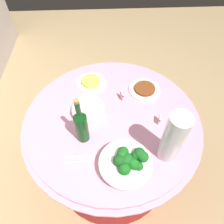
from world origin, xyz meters
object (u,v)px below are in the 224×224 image
serving_tongs (77,159)px  broccoli_bowl (127,163)px  label_placard_mid (160,119)px  food_plate_stir_fry (145,89)px  food_plate_fried_egg (91,82)px  label_placard_front (122,96)px  wine_bottle (81,125)px  decorative_fruit_vase (172,140)px  plate_stack (89,111)px

serving_tongs → broccoli_bowl: bearing=-101.5°
broccoli_bowl → label_placard_mid: size_ratio=5.09×
food_plate_stir_fry → label_placard_mid: bearing=-169.7°
food_plate_stir_fry → food_plate_fried_egg: (0.09, 0.38, 0.00)m
label_placard_front → label_placard_mid: bearing=-133.8°
wine_bottle → label_placard_mid: (0.09, -0.47, -0.10)m
broccoli_bowl → serving_tongs: bearing=78.5°
broccoli_bowl → wine_bottle: 0.32m
food_plate_stir_fry → label_placard_mid: (-0.28, -0.05, 0.02)m
decorative_fruit_vase → serving_tongs: 0.52m
serving_tongs → label_placard_front: size_ratio=3.04×
plate_stack → decorative_fruit_vase: size_ratio=0.62×
serving_tongs → decorative_fruit_vase: bearing=-88.9°
wine_bottle → label_placard_front: bearing=-40.1°
broccoli_bowl → label_placard_front: bearing=-1.6°
food_plate_stir_fry → label_placard_mid: label_placard_mid is taller
plate_stack → label_placard_mid: (-0.09, -0.44, 0.01)m
broccoli_bowl → plate_stack: 0.43m
wine_bottle → decorative_fruit_vase: decorative_fruit_vase is taller
label_placard_front → label_placard_mid: 0.30m
food_plate_fried_egg → label_placard_front: (-0.16, -0.21, 0.02)m
plate_stack → food_plate_fried_egg: plate_stack is taller
decorative_fruit_vase → label_placard_mid: bearing=0.2°
label_placard_mid → wine_bottle: bearing=100.9°
wine_bottle → label_placard_front: size_ratio=6.11×
serving_tongs → wine_bottle: bearing=-13.0°
plate_stack → decorative_fruit_vase: bearing=-125.3°
food_plate_stir_fry → food_plate_fried_egg: bearing=76.7°
serving_tongs → food_plate_fried_egg: bearing=-6.7°
food_plate_fried_egg → wine_bottle: bearing=175.3°
wine_bottle → serving_tongs: size_ratio=2.01×
plate_stack → serving_tongs: bearing=169.5°
plate_stack → wine_bottle: bearing=171.5°
wine_bottle → decorative_fruit_vase: (-0.13, -0.47, 0.02)m
food_plate_stir_fry → serving_tongs: bearing=138.4°
serving_tongs → food_plate_stir_fry: food_plate_stir_fry is taller
broccoli_bowl → label_placard_front: (0.49, -0.01, -0.02)m
plate_stack → label_placard_front: bearing=-62.6°
broccoli_bowl → label_placard_front: broccoli_bowl is taller
food_plate_stir_fry → label_placard_front: (-0.07, 0.17, 0.02)m
broccoli_bowl → label_placard_front: 0.49m
plate_stack → label_placard_mid: label_placard_mid is taller
serving_tongs → food_plate_fried_egg: size_ratio=0.76×
plate_stack → label_placard_front: 0.25m
broccoli_bowl → wine_bottle: bearing=50.5°
broccoli_bowl → food_plate_stir_fry: broccoli_bowl is taller
decorative_fruit_vase → serving_tongs: size_ratio=2.03×
broccoli_bowl → food_plate_fried_egg: (0.65, 0.20, -0.04)m
label_placard_front → label_placard_mid: (-0.21, -0.22, 0.00)m
broccoli_bowl → plate_stack: size_ratio=1.33×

